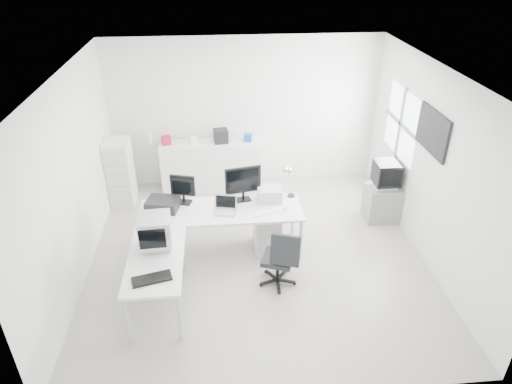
{
  "coord_description": "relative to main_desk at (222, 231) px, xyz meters",
  "views": [
    {
      "loc": [
        -0.53,
        -5.6,
        4.31
      ],
      "look_at": [
        0.0,
        0.2,
        1.0
      ],
      "focal_mm": 32.0,
      "sensor_mm": 36.0,
      "label": 1
    }
  ],
  "objects": [
    {
      "name": "clutter_bottle",
      "position": [
        -1.24,
        2.12,
        0.67
      ],
      "size": [
        0.07,
        0.07,
        0.22
      ],
      "primitive_type": "cylinder",
      "color": "white",
      "rests_on": "sideboard"
    },
    {
      "name": "laptop",
      "position": [
        0.05,
        -0.1,
        0.48
      ],
      "size": [
        0.38,
        0.39,
        0.21
      ],
      "primitive_type": null,
      "rotation": [
        0.0,
        0.0,
        -0.2
      ],
      "color": "#B7B7BA",
      "rests_on": "main_desk"
    },
    {
      "name": "window",
      "position": [
        3.01,
        1.04,
        1.23
      ],
      "size": [
        0.02,
        1.2,
        1.1
      ],
      "primitive_type": null,
      "color": "white",
      "rests_on": "right_wall"
    },
    {
      "name": "clutter_box_c",
      "position": [
        0.06,
        2.08,
        0.69
      ],
      "size": [
        0.28,
        0.26,
        0.25
      ],
      "primitive_type": "cube",
      "rotation": [
        0.0,
        0.0,
        0.14
      ],
      "color": "black",
      "rests_on": "sideboard"
    },
    {
      "name": "clutter_box_d",
      "position": [
        0.56,
        2.08,
        0.63
      ],
      "size": [
        0.17,
        0.15,
        0.14
      ],
      "primitive_type": "cube",
      "rotation": [
        0.0,
        0.0,
        -0.22
      ],
      "color": "#1648A0",
      "rests_on": "sideboard"
    },
    {
      "name": "filing_cabinet",
      "position": [
        -1.75,
        1.67,
        0.23
      ],
      "size": [
        0.42,
        0.5,
        1.21
      ],
      "primitive_type": "cube",
      "color": "white",
      "rests_on": "floor"
    },
    {
      "name": "clutter_box_a",
      "position": [
        -0.94,
        2.08,
        0.64
      ],
      "size": [
        0.19,
        0.18,
        0.16
      ],
      "primitive_type": "cube",
      "rotation": [
        0.0,
        0.0,
        0.33
      ],
      "color": "maroon",
      "rests_on": "sideboard"
    },
    {
      "name": "sideboard",
      "position": [
        -0.14,
        2.08,
        0.09
      ],
      "size": [
        1.87,
        0.47,
        0.93
      ],
      "primitive_type": "cube",
      "color": "white",
      "rests_on": "floor"
    },
    {
      "name": "lcd_monitor_large",
      "position": [
        0.35,
        0.25,
        0.66
      ],
      "size": [
        0.58,
        0.33,
        0.57
      ],
      "primitive_type": null,
      "rotation": [
        0.0,
        0.0,
        0.2
      ],
      "color": "black",
      "rests_on": "main_desk"
    },
    {
      "name": "black_keyboard",
      "position": [
        -0.85,
        -1.5,
        0.39
      ],
      "size": [
        0.49,
        0.3,
        0.03
      ],
      "primitive_type": "cube",
      "rotation": [
        0.0,
        0.0,
        0.25
      ],
      "color": "black",
      "rests_on": "side_desk"
    },
    {
      "name": "ceiling",
      "position": [
        0.53,
        -0.16,
        2.42
      ],
      "size": [
        5.0,
        5.0,
        0.01
      ],
      "primitive_type": "cube",
      "color": "white",
      "rests_on": "back_wall"
    },
    {
      "name": "tv_cabinet",
      "position": [
        2.75,
        0.68,
        -0.07
      ],
      "size": [
        0.56,
        0.46,
        0.61
      ],
      "primitive_type": "cube",
      "color": "gray",
      "rests_on": "floor"
    },
    {
      "name": "right_wall",
      "position": [
        3.03,
        -0.16,
        1.02
      ],
      "size": [
        0.02,
        5.0,
        2.8
      ],
      "primitive_type": "cube",
      "color": "silver",
      "rests_on": "floor"
    },
    {
      "name": "white_keyboard",
      "position": [
        0.65,
        -0.15,
        0.38
      ],
      "size": [
        0.4,
        0.24,
        0.02
      ],
      "primitive_type": "cube",
      "rotation": [
        0.0,
        0.0,
        0.34
      ],
      "color": "white",
      "rests_on": "main_desk"
    },
    {
      "name": "lcd_monitor_small",
      "position": [
        -0.55,
        0.25,
        0.61
      ],
      "size": [
        0.42,
        0.31,
        0.47
      ],
      "primitive_type": null,
      "rotation": [
        0.0,
        0.0,
        -0.28
      ],
      "color": "black",
      "rests_on": "main_desk"
    },
    {
      "name": "wall_picture",
      "position": [
        3.0,
        -0.06,
        1.52
      ],
      "size": [
        0.04,
        0.9,
        0.6
      ],
      "primitive_type": null,
      "color": "black",
      "rests_on": "right_wall"
    },
    {
      "name": "desk_lamp",
      "position": [
        1.1,
        0.3,
        0.59
      ],
      "size": [
        0.14,
        0.14,
        0.43
      ],
      "primitive_type": null,
      "rotation": [
        0.0,
        0.0,
        -0.0
      ],
      "color": "silver",
      "rests_on": "main_desk"
    },
    {
      "name": "side_desk",
      "position": [
        -0.85,
        -1.1,
        0.0
      ],
      "size": [
        0.7,
        1.4,
        0.75
      ],
      "primitive_type": null,
      "color": "white",
      "rests_on": "floor"
    },
    {
      "name": "clutter_box_b",
      "position": [
        -0.44,
        2.08,
        0.62
      ],
      "size": [
        0.15,
        0.14,
        0.13
      ],
      "primitive_type": "cube",
      "rotation": [
        0.0,
        0.0,
        0.27
      ],
      "color": "white",
      "rests_on": "sideboard"
    },
    {
      "name": "inkjet_printer",
      "position": [
        -0.85,
        0.1,
        0.46
      ],
      "size": [
        0.52,
        0.44,
        0.16
      ],
      "primitive_type": "cube",
      "rotation": [
        0.0,
        0.0,
        -0.21
      ],
      "color": "black",
      "rests_on": "main_desk"
    },
    {
      "name": "white_mouse",
      "position": [
        0.95,
        -0.1,
        0.4
      ],
      "size": [
        0.06,
        0.06,
        0.06
      ],
      "primitive_type": "sphere",
      "color": "white",
      "rests_on": "main_desk"
    },
    {
      "name": "crt_monitor",
      "position": [
        -0.85,
        -0.85,
        0.6
      ],
      "size": [
        0.42,
        0.42,
        0.45
      ],
      "primitive_type": null,
      "rotation": [
        0.0,
        0.0,
        0.06
      ],
      "color": "#B7B7BA",
      "rests_on": "side_desk"
    },
    {
      "name": "back_wall",
      "position": [
        0.53,
        2.34,
        1.02
      ],
      "size": [
        5.0,
        0.02,
        2.8
      ],
      "primitive_type": "cube",
      "color": "silver",
      "rests_on": "floor"
    },
    {
      "name": "laser_printer",
      "position": [
        0.75,
        0.22,
        0.48
      ],
      "size": [
        0.37,
        0.32,
        0.21
      ],
      "primitive_type": "cube",
      "rotation": [
        0.0,
        0.0,
        -0.04
      ],
      "color": "#B2B2B2",
      "rests_on": "main_desk"
    },
    {
      "name": "left_wall",
      "position": [
        -1.97,
        -0.16,
        1.02
      ],
      "size": [
        0.02,
        5.0,
        2.8
      ],
      "primitive_type": "cube",
      "color": "silver",
      "rests_on": "floor"
    },
    {
      "name": "main_desk",
      "position": [
        0.0,
        0.0,
        0.0
      ],
      "size": [
        2.4,
        0.8,
        0.75
      ],
      "primitive_type": null,
      "color": "white",
      "rests_on": "floor"
    },
    {
      "name": "drawer_pedestal",
      "position": [
        0.7,
        0.05,
        -0.08
      ],
      "size": [
        0.4,
        0.5,
        0.6
      ],
      "primitive_type": "cube",
      "color": "white",
      "rests_on": "floor"
    },
    {
      "name": "crt_tv",
      "position": [
        2.75,
        0.68,
        0.46
      ],
      "size": [
        0.5,
        0.48,
        0.45
      ],
      "primitive_type": null,
      "color": "black",
      "rests_on": "tv_cabinet"
    },
    {
      "name": "office_chair",
      "position": [
        0.75,
        -0.81,
        0.09
      ],
      "size": [
        0.68,
        0.68,
        0.92
      ],
      "primitive_type": null,
      "rotation": [
        0.0,
        0.0,
        -0.34
      ],
      "color": "black",
      "rests_on": "floor"
    },
    {
      "name": "floor",
      "position": [
        0.53,
        -0.16,
        -0.38
      ],
      "size": [
        5.0,
        5.0,
        0.01
      ],
      "primitive_type": "cube",
      "color": "beige",
      "rests_on": "ground"
    }
  ]
}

